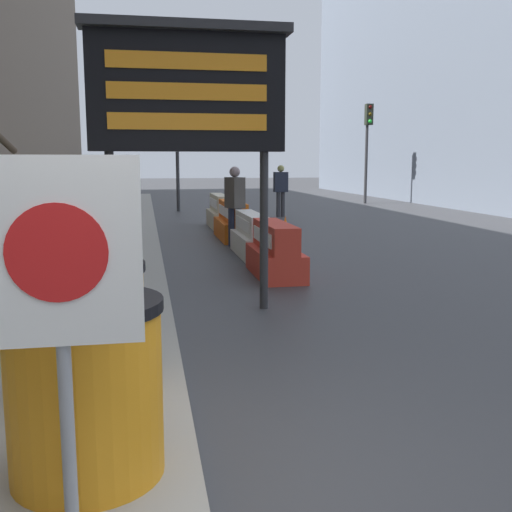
# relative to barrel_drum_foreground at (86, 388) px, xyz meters

# --- Properties ---
(barrel_drum_foreground) EXTENTS (0.81, 0.81, 0.93)m
(barrel_drum_foreground) POSITION_rel_barrel_drum_foreground_xyz_m (0.00, 0.00, 0.00)
(barrel_drum_foreground) COLOR orange
(barrel_drum_foreground) RESTS_ON sidewalk_left
(barrel_drum_middle) EXTENTS (0.81, 0.81, 0.93)m
(barrel_drum_middle) POSITION_rel_barrel_drum_foreground_xyz_m (-0.09, 1.12, 0.00)
(barrel_drum_middle) COLOR orange
(barrel_drum_middle) RESTS_ON sidewalk_left
(warning_sign) EXTENTS (0.67, 0.08, 1.64)m
(warning_sign) POSITION_rel_barrel_drum_foreground_xyz_m (-0.02, -0.56, 0.68)
(warning_sign) COLOR gray
(warning_sign) RESTS_ON sidewalk_left
(message_board) EXTENTS (2.29, 0.36, 3.23)m
(message_board) POSITION_rel_barrel_drum_foreground_xyz_m (0.82, 3.80, 1.89)
(message_board) COLOR #28282B
(message_board) RESTS_ON ground_plane
(jersey_barrier_red_striped) EXTENTS (0.63, 1.68, 0.82)m
(jersey_barrier_red_striped) POSITION_rel_barrel_drum_foreground_xyz_m (2.26, 5.79, -0.23)
(jersey_barrier_red_striped) COLOR red
(jersey_barrier_red_striped) RESTS_ON ground_plane
(jersey_barrier_white) EXTENTS (0.53, 1.88, 0.79)m
(jersey_barrier_white) POSITION_rel_barrel_drum_foreground_xyz_m (2.26, 7.87, -0.24)
(jersey_barrier_white) COLOR silver
(jersey_barrier_white) RESTS_ON ground_plane
(jersey_barrier_orange_far) EXTENTS (0.64, 2.02, 0.84)m
(jersey_barrier_orange_far) POSITION_rel_barrel_drum_foreground_xyz_m (2.26, 10.29, -0.22)
(jersey_barrier_orange_far) COLOR orange
(jersey_barrier_orange_far) RESTS_ON ground_plane
(jersey_barrier_cream) EXTENTS (0.53, 1.94, 0.87)m
(jersey_barrier_cream) POSITION_rel_barrel_drum_foreground_xyz_m (2.26, 12.70, -0.21)
(jersey_barrier_cream) COLOR beige
(jersey_barrier_cream) RESTS_ON ground_plane
(traffic_cone_near) EXTENTS (0.33, 0.33, 0.59)m
(traffic_cone_near) POSITION_rel_barrel_drum_foreground_xyz_m (2.29, 9.45, -0.30)
(traffic_cone_near) COLOR black
(traffic_cone_near) RESTS_ON ground_plane
(traffic_cone_mid) EXTENTS (0.33, 0.33, 0.58)m
(traffic_cone_mid) POSITION_rel_barrel_drum_foreground_xyz_m (3.28, 9.47, -0.31)
(traffic_cone_mid) COLOR black
(traffic_cone_mid) RESTS_ON ground_plane
(traffic_light_near_curb) EXTENTS (0.28, 0.45, 3.92)m
(traffic_light_near_curb) POSITION_rel_barrel_drum_foreground_xyz_m (1.47, 18.05, 2.26)
(traffic_light_near_curb) COLOR #2D2D30
(traffic_light_near_curb) RESTS_ON ground_plane
(traffic_light_far_side) EXTENTS (0.28, 0.45, 4.03)m
(traffic_light_far_side) POSITION_rel_barrel_drum_foreground_xyz_m (9.35, 20.63, 2.33)
(traffic_light_far_side) COLOR #2D2D30
(traffic_light_far_side) RESTS_ON ground_plane
(pedestrian_worker) EXTENTS (0.39, 0.49, 1.63)m
(pedestrian_worker) POSITION_rel_barrel_drum_foreground_xyz_m (2.13, 9.10, 0.37)
(pedestrian_worker) COLOR #23283D
(pedestrian_worker) RESTS_ON ground_plane
(pedestrian_passerby) EXTENTS (0.43, 0.27, 1.62)m
(pedestrian_passerby) POSITION_rel_barrel_drum_foreground_xyz_m (4.53, 15.41, 0.37)
(pedestrian_passerby) COLOR #333338
(pedestrian_passerby) RESTS_ON ground_plane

